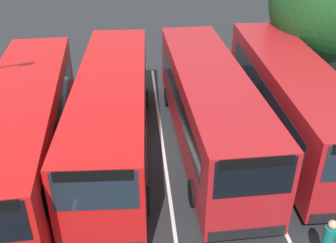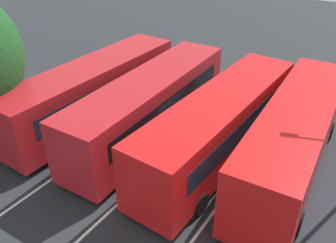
{
  "view_description": "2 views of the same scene",
  "coord_description": "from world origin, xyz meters",
  "px_view_note": "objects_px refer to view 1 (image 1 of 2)",
  "views": [
    {
      "loc": [
        13.2,
        -2.49,
        9.08
      ],
      "look_at": [
        1.2,
        -0.03,
        1.87
      ],
      "focal_mm": 42.02,
      "sensor_mm": 36.0,
      "label": 1
    },
    {
      "loc": [
        -13.21,
        -5.88,
        10.13
      ],
      "look_at": [
        -1.03,
        0.26,
        1.85
      ],
      "focal_mm": 37.71,
      "sensor_mm": 36.0,
      "label": 2
    }
  ],
  "objects_px": {
    "bus_center_left": "(113,112)",
    "pedestrian": "(328,242)",
    "bus_far_left": "(26,129)",
    "bus_center_right": "(209,106)",
    "bus_far_right": "(290,98)"
  },
  "relations": [
    {
      "from": "bus_center_right",
      "to": "bus_far_right",
      "type": "bearing_deg",
      "value": 94.48
    },
    {
      "from": "pedestrian",
      "to": "bus_center_right",
      "type": "bearing_deg",
      "value": 35.4
    },
    {
      "from": "bus_center_left",
      "to": "pedestrian",
      "type": "distance_m",
      "value": 8.62
    },
    {
      "from": "bus_center_right",
      "to": "bus_far_right",
      "type": "distance_m",
      "value": 3.47
    },
    {
      "from": "bus_far_left",
      "to": "bus_far_right",
      "type": "height_order",
      "value": "same"
    },
    {
      "from": "bus_center_right",
      "to": "pedestrian",
      "type": "height_order",
      "value": "bus_center_right"
    },
    {
      "from": "bus_far_left",
      "to": "pedestrian",
      "type": "xyz_separation_m",
      "value": [
        6.38,
        8.18,
        -0.69
      ]
    },
    {
      "from": "bus_center_right",
      "to": "bus_center_left",
      "type": "bearing_deg",
      "value": -89.15
    },
    {
      "from": "bus_center_left",
      "to": "bus_center_right",
      "type": "relative_size",
      "value": 1.01
    },
    {
      "from": "bus_far_left",
      "to": "bus_far_right",
      "type": "distance_m",
      "value": 10.36
    },
    {
      "from": "bus_center_right",
      "to": "bus_far_right",
      "type": "height_order",
      "value": "same"
    },
    {
      "from": "bus_far_left",
      "to": "bus_center_right",
      "type": "xyz_separation_m",
      "value": [
        -0.34,
        6.89,
        0.0
      ]
    },
    {
      "from": "bus_far_left",
      "to": "bus_center_left",
      "type": "distance_m",
      "value": 3.2
    },
    {
      "from": "bus_center_right",
      "to": "pedestrian",
      "type": "distance_m",
      "value": 6.87
    },
    {
      "from": "bus_far_left",
      "to": "bus_center_right",
      "type": "distance_m",
      "value": 6.9
    }
  ]
}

